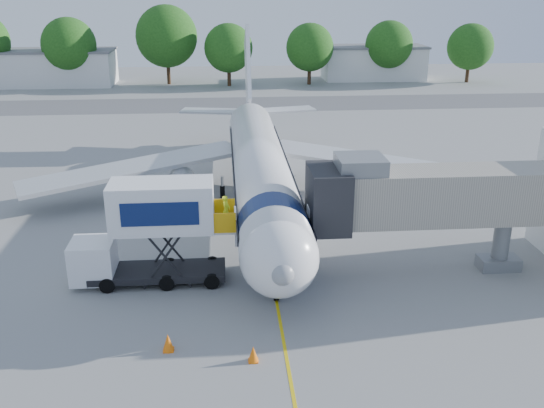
{
  "coord_description": "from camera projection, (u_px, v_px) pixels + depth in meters",
  "views": [
    {
      "loc": [
        -2.36,
        -36.05,
        14.89
      ],
      "look_at": [
        0.2,
        -4.35,
        3.2
      ],
      "focal_mm": 40.0,
      "sensor_mm": 36.0,
      "label": 1
    }
  ],
  "objects": [
    {
      "name": "guidance_line",
      "position": [
        263.0,
        227.0,
        39.04
      ],
      "size": [
        0.15,
        70.0,
        0.01
      ],
      "primitive_type": "cube",
      "color": "yellow",
      "rests_on": "ground"
    },
    {
      "name": "tree_b",
      "position": [
        69.0,
        45.0,
        89.31
      ],
      "size": [
        7.96,
        7.96,
        10.14
      ],
      "color": "#382314",
      "rests_on": "ground"
    },
    {
      "name": "safety_cone_a",
      "position": [
        253.0,
        354.0,
        25.16
      ],
      "size": [
        0.45,
        0.45,
        0.72
      ],
      "color": "orange",
      "rests_on": "ground"
    },
    {
      "name": "outbuilding_left",
      "position": [
        54.0,
        67.0,
        92.14
      ],
      "size": [
        18.4,
        8.4,
        5.3
      ],
      "color": "silver",
      "rests_on": "ground"
    },
    {
      "name": "tree_c",
      "position": [
        166.0,
        36.0,
        91.28
      ],
      "size": [
        9.26,
        9.26,
        11.81
      ],
      "color": "#382314",
      "rests_on": "ground"
    },
    {
      "name": "outbuilding_right",
      "position": [
        373.0,
        62.0,
        97.79
      ],
      "size": [
        16.4,
        7.4,
        5.3
      ],
      "color": "silver",
      "rests_on": "ground"
    },
    {
      "name": "taxiway_strip",
      "position": [
        242.0,
        104.0,
        78.33
      ],
      "size": [
        120.0,
        10.0,
        0.01
      ],
      "primitive_type": "cube",
      "color": "#59595B",
      "rests_on": "ground"
    },
    {
      "name": "aircraft",
      "position": [
        259.0,
        165.0,
        41.88
      ],
      "size": [
        34.17,
        37.73,
        11.35
      ],
      "color": "white",
      "rests_on": "ground"
    },
    {
      "name": "tree_f",
      "position": [
        389.0,
        45.0,
        94.45
      ],
      "size": [
        7.35,
        7.35,
        9.37
      ],
      "color": "#382314",
      "rests_on": "ground"
    },
    {
      "name": "safety_cone_b",
      "position": [
        168.0,
        343.0,
        25.88
      ],
      "size": [
        0.5,
        0.5,
        0.8
      ],
      "color": "orange",
      "rests_on": "ground"
    },
    {
      "name": "tree_g",
      "position": [
        470.0,
        47.0,
        93.61
      ],
      "size": [
        7.05,
        7.05,
        8.99
      ],
      "color": "#382314",
      "rests_on": "ground"
    },
    {
      "name": "ground_tug",
      "position": [
        327.0,
        354.0,
        24.45
      ],
      "size": [
        4.05,
        3.07,
        1.45
      ],
      "rotation": [
        0.0,
        0.0,
        -0.38
      ],
      "color": "white",
      "rests_on": "ground"
    },
    {
      "name": "jet_bridge",
      "position": [
        425.0,
        197.0,
        31.6
      ],
      "size": [
        13.9,
        3.2,
        6.6
      ],
      "color": "#A6A08E",
      "rests_on": "ground"
    },
    {
      "name": "tree_e",
      "position": [
        310.0,
        47.0,
        91.63
      ],
      "size": [
        7.2,
        7.2,
        9.18
      ],
      "color": "#382314",
      "rests_on": "ground"
    },
    {
      "name": "tree_d",
      "position": [
        228.0,
        48.0,
        90.32
      ],
      "size": [
        7.24,
        7.24,
        9.23
      ],
      "color": "#382314",
      "rests_on": "ground"
    },
    {
      "name": "ground",
      "position": [
        263.0,
        227.0,
        39.04
      ],
      "size": [
        160.0,
        160.0,
        0.0
      ],
      "primitive_type": "plane",
      "color": "gray",
      "rests_on": "ground"
    },
    {
      "name": "catering_hiloader",
      "position": [
        150.0,
        233.0,
        31.06
      ],
      "size": [
        8.5,
        2.44,
        5.5
      ],
      "color": "black",
      "rests_on": "ground"
    }
  ]
}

